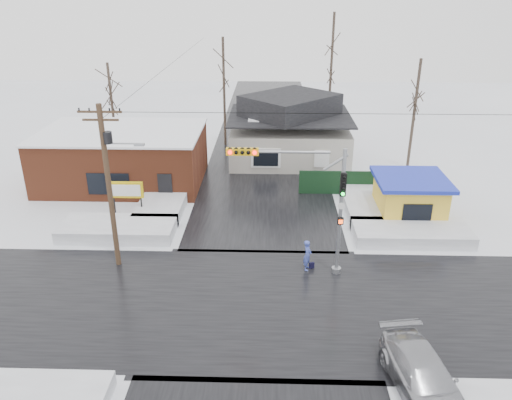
{
  "coord_description": "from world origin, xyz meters",
  "views": [
    {
      "loc": [
        0.38,
        -20.27,
        14.37
      ],
      "look_at": [
        -0.42,
        5.8,
        3.0
      ],
      "focal_mm": 35.0,
      "sensor_mm": 36.0,
      "label": 1
    }
  ],
  "objects_px": {
    "traffic_signal": "(311,195)",
    "marquee_sign": "(126,191)",
    "utility_pole": "(109,178)",
    "kiosk": "(409,198)",
    "pedestrian": "(307,255)",
    "car": "(424,378)"
  },
  "relations": [
    {
      "from": "utility_pole",
      "to": "marquee_sign",
      "type": "height_order",
      "value": "utility_pole"
    },
    {
      "from": "kiosk",
      "to": "pedestrian",
      "type": "bearing_deg",
      "value": -136.44
    },
    {
      "from": "kiosk",
      "to": "car",
      "type": "bearing_deg",
      "value": -101.83
    },
    {
      "from": "pedestrian",
      "to": "traffic_signal",
      "type": "bearing_deg",
      "value": -165.97
    },
    {
      "from": "kiosk",
      "to": "pedestrian",
      "type": "xyz_separation_m",
      "value": [
        -7.06,
        -6.72,
        -0.59
      ]
    },
    {
      "from": "marquee_sign",
      "to": "pedestrian",
      "type": "xyz_separation_m",
      "value": [
        11.44,
        -6.22,
        -1.05
      ]
    },
    {
      "from": "marquee_sign",
      "to": "kiosk",
      "type": "height_order",
      "value": "kiosk"
    },
    {
      "from": "kiosk",
      "to": "pedestrian",
      "type": "distance_m",
      "value": 9.77
    },
    {
      "from": "utility_pole",
      "to": "kiosk",
      "type": "height_order",
      "value": "utility_pole"
    },
    {
      "from": "traffic_signal",
      "to": "marquee_sign",
      "type": "relative_size",
      "value": 2.75
    },
    {
      "from": "traffic_signal",
      "to": "utility_pole",
      "type": "relative_size",
      "value": 0.78
    },
    {
      "from": "marquee_sign",
      "to": "pedestrian",
      "type": "relative_size",
      "value": 1.47
    },
    {
      "from": "car",
      "to": "kiosk",
      "type": "bearing_deg",
      "value": 69.38
    },
    {
      "from": "car",
      "to": "utility_pole",
      "type": "bearing_deg",
      "value": 138.51
    },
    {
      "from": "utility_pole",
      "to": "car",
      "type": "relative_size",
      "value": 1.73
    },
    {
      "from": "kiosk",
      "to": "car",
      "type": "relative_size",
      "value": 0.88
    },
    {
      "from": "marquee_sign",
      "to": "car",
      "type": "height_order",
      "value": "marquee_sign"
    },
    {
      "from": "traffic_signal",
      "to": "car",
      "type": "distance_m",
      "value": 10.1
    },
    {
      "from": "utility_pole",
      "to": "car",
      "type": "height_order",
      "value": "utility_pole"
    },
    {
      "from": "traffic_signal",
      "to": "utility_pole",
      "type": "bearing_deg",
      "value": 177.05
    },
    {
      "from": "utility_pole",
      "to": "kiosk",
      "type": "relative_size",
      "value": 1.96
    },
    {
      "from": "traffic_signal",
      "to": "pedestrian",
      "type": "xyz_separation_m",
      "value": [
        0.0,
        0.31,
        -3.67
      ]
    }
  ]
}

